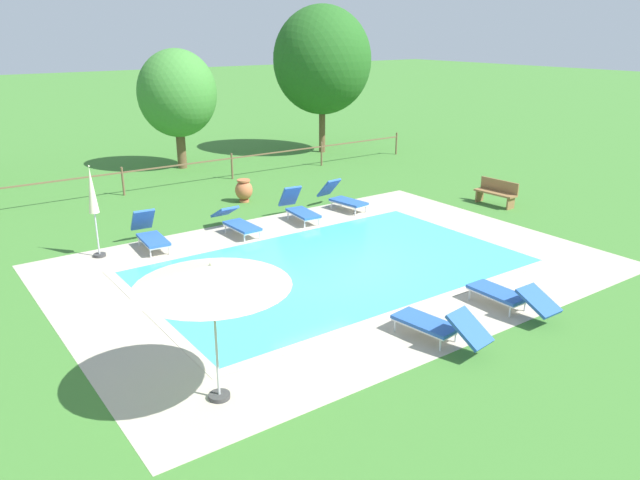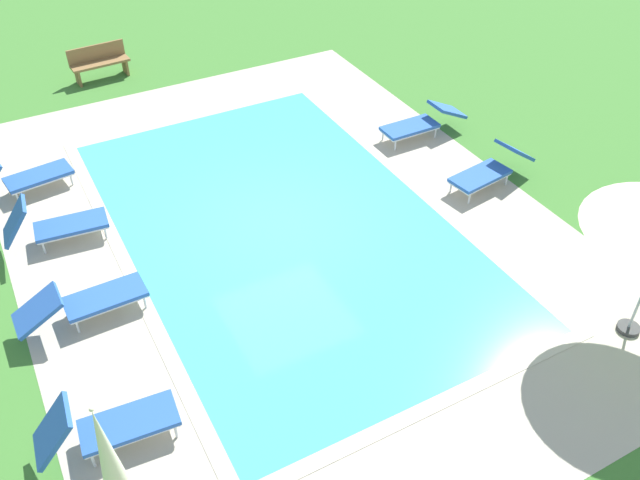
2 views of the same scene
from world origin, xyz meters
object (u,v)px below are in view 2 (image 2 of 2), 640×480
at_px(patio_umbrella_closed_row_west, 108,457).
at_px(wooden_bench_lawn_side, 99,61).
at_px(sun_lounger_north_mid, 421,122).
at_px(sun_lounger_south_end, 490,169).
at_px(sun_lounger_north_end, 108,426).
at_px(sun_lounger_north_far, 86,301).
at_px(sun_lounger_north_near_steps, 55,224).
at_px(sun_lounger_south_near_corner, 24,177).

distance_m(patio_umbrella_closed_row_west, wooden_bench_lawn_side, 13.10).
xyz_separation_m(sun_lounger_north_mid, wooden_bench_lawn_side, (6.54, 5.70, 0.11)).
bearing_deg(sun_lounger_south_end, patio_umbrella_closed_row_west, 114.27).
bearing_deg(sun_lounger_north_mid, wooden_bench_lawn_side, 41.04).
bearing_deg(wooden_bench_lawn_side, sun_lounger_north_end, 166.50).
bearing_deg(patio_umbrella_closed_row_west, sun_lounger_north_end, -4.31).
distance_m(sun_lounger_south_end, patio_umbrella_closed_row_west, 9.57).
bearing_deg(sun_lounger_north_far, sun_lounger_north_end, 173.15).
relative_size(sun_lounger_north_near_steps, sun_lounger_south_near_corner, 0.95).
relative_size(sun_lounger_north_far, wooden_bench_lawn_side, 1.36).
bearing_deg(sun_lounger_north_end, sun_lounger_south_end, -73.68).
bearing_deg(wooden_bench_lawn_side, patio_umbrella_closed_row_west, 167.48).
height_order(sun_lounger_north_mid, sun_lounger_south_end, sun_lounger_south_end).
xyz_separation_m(sun_lounger_north_near_steps, sun_lounger_south_end, (-2.29, -8.26, -0.03)).
distance_m(sun_lounger_north_far, wooden_bench_lawn_side, 9.12).
distance_m(sun_lounger_north_near_steps, sun_lounger_south_near_corner, 1.93).
bearing_deg(sun_lounger_north_near_steps, sun_lounger_north_far, -179.30).
relative_size(sun_lounger_north_end, sun_lounger_south_near_corner, 0.97).
relative_size(sun_lounger_north_mid, wooden_bench_lawn_side, 1.36).
height_order(sun_lounger_south_near_corner, patio_umbrella_closed_row_west, patio_umbrella_closed_row_west).
height_order(sun_lounger_south_end, patio_umbrella_closed_row_west, patio_umbrella_closed_row_west).
relative_size(sun_lounger_south_near_corner, wooden_bench_lawn_side, 1.28).
xyz_separation_m(sun_lounger_south_end, wooden_bench_lawn_side, (8.84, 5.82, 0.10)).
relative_size(sun_lounger_south_end, patio_umbrella_closed_row_west, 0.84).
relative_size(sun_lounger_north_end, wooden_bench_lawn_side, 1.24).
distance_m(sun_lounger_north_mid, wooden_bench_lawn_side, 8.68).
relative_size(sun_lounger_north_far, sun_lounger_south_near_corner, 1.06).
height_order(sun_lounger_north_mid, sun_lounger_north_far, sun_lounger_north_far).
bearing_deg(sun_lounger_north_end, sun_lounger_north_far, -6.85).
bearing_deg(sun_lounger_north_near_steps, sun_lounger_north_end, 176.67).
bearing_deg(sun_lounger_north_near_steps, wooden_bench_lawn_side, -20.47).
bearing_deg(sun_lounger_south_end, wooden_bench_lawn_side, 33.35).
bearing_deg(sun_lounger_south_end, sun_lounger_north_end, 106.32).
bearing_deg(sun_lounger_south_near_corner, sun_lounger_north_mid, -102.89).
bearing_deg(sun_lounger_south_near_corner, wooden_bench_lawn_side, -30.08).
relative_size(sun_lounger_north_near_steps, sun_lounger_north_mid, 0.90).
distance_m(sun_lounger_north_far, sun_lounger_north_end, 2.57).
bearing_deg(sun_lounger_north_end, patio_umbrella_closed_row_west, 175.69).
xyz_separation_m(sun_lounger_north_mid, sun_lounger_south_near_corner, (1.92, 8.38, 0.04)).
bearing_deg(sun_lounger_north_far, sun_lounger_north_near_steps, 0.70).
height_order(sun_lounger_north_end, sun_lounger_south_end, sun_lounger_north_end).
distance_m(sun_lounger_north_near_steps, sun_lounger_north_mid, 8.14).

